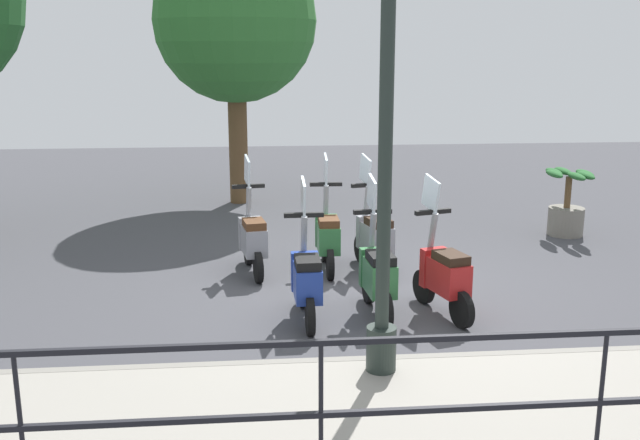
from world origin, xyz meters
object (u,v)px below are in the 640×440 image
(lamp_post_near, at_px, (386,131))
(tree_distant, at_px, (235,22))
(scooter_far_0, at_px, (374,236))
(scooter_far_1, at_px, (328,236))
(potted_palm, at_px, (567,208))
(scooter_near_2, at_px, (306,279))
(scooter_far_2, at_px, (253,238))
(scooter_near_1, at_px, (377,274))
(scooter_near_0, at_px, (443,274))

(lamp_post_near, relative_size, tree_distant, 0.95)
(scooter_far_0, relative_size, scooter_far_1, 1.00)
(potted_palm, distance_m, scooter_near_2, 5.56)
(scooter_far_1, xyz_separation_m, scooter_far_2, (-0.05, 1.00, 0.00))
(scooter_near_1, height_order, scooter_far_1, same)
(scooter_near_0, distance_m, scooter_near_2, 1.53)
(scooter_near_1, bearing_deg, scooter_far_0, -11.93)
(scooter_near_0, relative_size, scooter_near_2, 1.00)
(scooter_near_0, height_order, scooter_far_2, same)
(scooter_far_0, height_order, scooter_far_1, same)
(tree_distant, bearing_deg, scooter_far_2, -176.62)
(scooter_far_1, relative_size, scooter_far_2, 1.00)
(scooter_far_0, bearing_deg, scooter_near_1, 158.41)
(scooter_far_2, bearing_deg, scooter_near_1, -149.87)
(scooter_near_2, height_order, scooter_far_2, same)
(scooter_near_0, bearing_deg, tree_distant, 4.68)
(scooter_near_0, relative_size, scooter_near_1, 1.00)
(lamp_post_near, xyz_separation_m, scooter_far_2, (3.39, 1.13, -1.77))
(potted_palm, height_order, scooter_far_0, scooter_far_0)
(lamp_post_near, bearing_deg, potted_palm, -37.85)
(tree_distant, xyz_separation_m, scooter_near_2, (-6.41, -0.86, -2.94))
(lamp_post_near, xyz_separation_m, potted_palm, (4.99, -3.88, -1.81))
(lamp_post_near, relative_size, scooter_near_2, 3.06)
(lamp_post_near, bearing_deg, scooter_near_2, 18.54)
(potted_palm, relative_size, scooter_near_1, 0.69)
(tree_distant, xyz_separation_m, scooter_far_0, (-4.69, -1.89, -2.94))
(lamp_post_near, height_order, scooter_near_1, lamp_post_near)
(potted_palm, bearing_deg, scooter_far_0, 115.88)
(scooter_far_0, xyz_separation_m, scooter_far_2, (0.05, 1.61, 0.00))
(lamp_post_near, bearing_deg, scooter_far_1, 2.14)
(tree_distant, relative_size, scooter_far_2, 3.22)
(tree_distant, distance_m, scooter_near_2, 7.11)
(tree_distant, height_order, scooter_near_1, tree_distant)
(scooter_near_1, xyz_separation_m, scooter_far_1, (1.73, 0.38, 0.00))
(scooter_far_2, bearing_deg, scooter_far_0, -101.09)
(scooter_far_0, bearing_deg, scooter_near_0, -177.02)
(scooter_near_0, bearing_deg, scooter_near_2, 75.53)
(tree_distant, xyz_separation_m, scooter_far_1, (-4.59, -1.27, -2.94))
(scooter_near_0, distance_m, scooter_far_2, 2.74)
(scooter_near_0, relative_size, scooter_far_0, 1.00)
(scooter_near_0, height_order, scooter_far_1, same)
(tree_distant, xyz_separation_m, scooter_far_2, (-4.64, -0.27, -2.94))
(lamp_post_near, relative_size, scooter_far_0, 3.06)
(lamp_post_near, xyz_separation_m, scooter_far_0, (3.34, -0.48, -1.77))
(scooter_near_1, height_order, scooter_near_2, same)
(scooter_far_1, distance_m, scooter_far_2, 1.00)
(tree_distant, xyz_separation_m, scooter_near_1, (-6.32, -1.66, -2.94))
(scooter_near_1, distance_m, scooter_far_0, 1.64)
(potted_palm, bearing_deg, scooter_far_2, 107.71)
(scooter_far_1, bearing_deg, scooter_far_0, -98.36)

